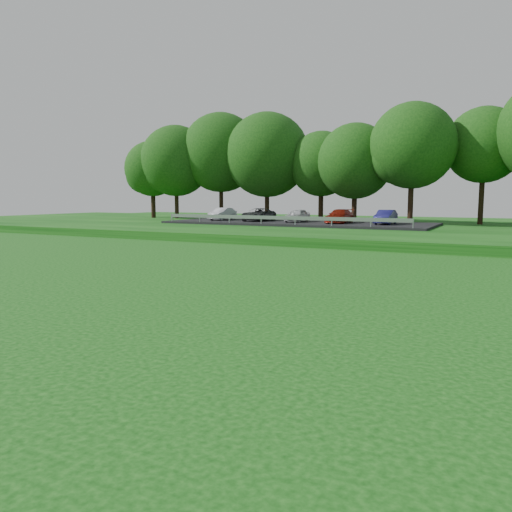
% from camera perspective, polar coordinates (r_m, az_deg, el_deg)
% --- Properties ---
extents(parking_lot, '(24.00, 9.00, 1.38)m').
position_cam_1_polar(parking_lot, '(45.59, 4.54, 4.21)').
color(parking_lot, black).
rests_on(parking_lot, berm).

